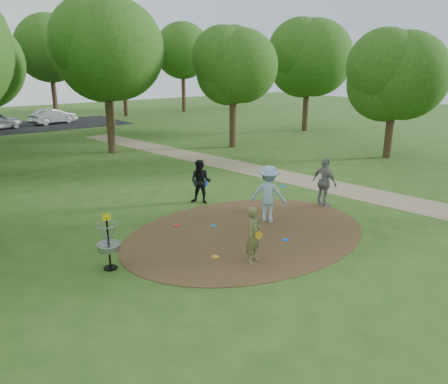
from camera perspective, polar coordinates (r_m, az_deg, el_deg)
ground at (r=14.09m, az=2.99°, el=-5.40°), size 100.00×100.00×0.00m
dirt_clearing at (r=14.08m, az=2.99°, el=-5.36°), size 8.40×8.40×0.02m
footpath at (r=19.88m, az=13.59°, el=0.75°), size 7.55×39.89×0.01m
parking_lot at (r=41.60m, az=-22.77°, el=8.02°), size 14.00×8.00×0.01m
player_observer_with_disc at (r=11.87m, az=3.91°, el=-5.60°), size 0.68×0.58×1.59m
player_throwing_with_disc at (r=14.88m, az=5.83°, el=-0.25°), size 1.49×1.46×1.97m
player_walking_with_disc at (r=16.82m, az=-3.06°, el=1.34°), size 1.02×1.05×1.71m
player_waiting_with_disc at (r=16.79m, az=12.99°, el=1.22°), size 0.57×1.12×1.89m
disc_ground_cyan at (r=14.62m, az=-1.38°, el=-4.43°), size 0.22×0.22×0.02m
disc_ground_blue at (r=13.62m, az=8.03°, el=-6.20°), size 0.22×0.22×0.02m
disc_ground_red at (r=14.71m, az=-6.15°, el=-4.38°), size 0.22×0.22×0.02m
car_right at (r=42.36m, az=-21.43°, el=9.19°), size 4.22×2.48×1.31m
disc_ground_orange at (r=12.39m, az=-1.16°, el=-8.44°), size 0.22×0.22×0.02m
disc_golf_basket at (r=11.82m, az=-14.90°, el=-5.83°), size 0.63×0.63×1.54m
tree_ring at (r=20.73m, az=-10.25°, el=16.41°), size 37.26×45.93×9.15m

